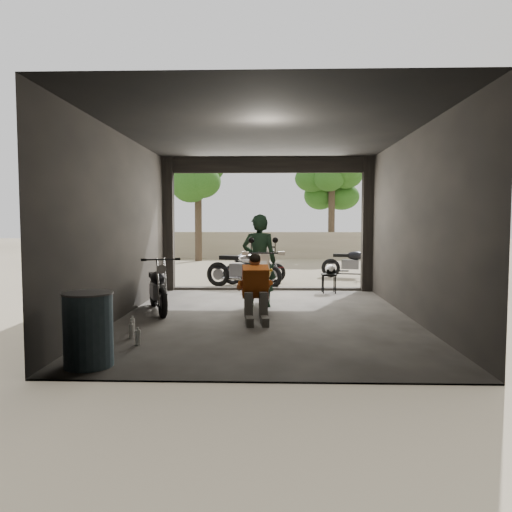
# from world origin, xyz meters

# --- Properties ---
(ground) EXTENTS (80.00, 80.00, 0.00)m
(ground) POSITION_xyz_m (0.00, 0.00, 0.00)
(ground) COLOR #7A6D56
(ground) RESTS_ON ground
(garage) EXTENTS (7.00, 7.13, 3.20)m
(garage) POSITION_xyz_m (0.00, 0.55, 1.28)
(garage) COLOR #2D2B28
(garage) RESTS_ON ground
(boundary_wall) EXTENTS (18.00, 0.30, 1.20)m
(boundary_wall) POSITION_xyz_m (0.00, 14.00, 0.60)
(boundary_wall) COLOR gray
(boundary_wall) RESTS_ON ground
(tree_left) EXTENTS (2.20, 2.20, 5.60)m
(tree_left) POSITION_xyz_m (-3.00, 12.50, 3.99)
(tree_left) COLOR #382B1E
(tree_left) RESTS_ON ground
(tree_right) EXTENTS (2.20, 2.20, 5.00)m
(tree_right) POSITION_xyz_m (2.80, 14.00, 3.56)
(tree_right) COLOR #382B1E
(tree_right) RESTS_ON ground
(main_bike) EXTENTS (0.79, 1.77, 1.16)m
(main_bike) POSITION_xyz_m (-0.07, 0.75, 0.58)
(main_bike) COLOR white
(main_bike) RESTS_ON ground
(left_bike) EXTENTS (1.13, 1.66, 1.04)m
(left_bike) POSITION_xyz_m (-2.00, 0.50, 0.52)
(left_bike) COLOR black
(left_bike) RESTS_ON ground
(outside_bike_a) EXTENTS (1.92, 1.28, 1.21)m
(outside_bike_a) POSITION_xyz_m (-0.60, 3.92, 0.60)
(outside_bike_a) COLOR black
(outside_bike_a) RESTS_ON ground
(outside_bike_b) EXTENTS (1.63, 1.03, 1.03)m
(outside_bike_b) POSITION_xyz_m (-0.35, 4.76, 0.51)
(outside_bike_b) COLOR #431012
(outside_bike_b) RESTS_ON ground
(outside_bike_c) EXTENTS (1.66, 0.94, 1.06)m
(outside_bike_c) POSITION_xyz_m (2.50, 6.30, 0.53)
(outside_bike_c) COLOR black
(outside_bike_c) RESTS_ON ground
(rider) EXTENTS (0.69, 0.47, 1.82)m
(rider) POSITION_xyz_m (-0.14, 1.09, 0.91)
(rider) COLOR black
(rider) RESTS_ON ground
(mechanic) EXTENTS (0.66, 0.84, 1.12)m
(mechanic) POSITION_xyz_m (-0.15, -0.50, 0.56)
(mechanic) COLOR #D25F1C
(mechanic) RESTS_ON ground
(stool) EXTENTS (0.33, 0.33, 0.47)m
(stool) POSITION_xyz_m (1.44, 3.00, 0.39)
(stool) COLOR black
(stool) RESTS_ON ground
(helmet) EXTENTS (0.26, 0.27, 0.22)m
(helmet) POSITION_xyz_m (1.48, 3.04, 0.58)
(helmet) COLOR white
(helmet) RESTS_ON stool
(oil_drum) EXTENTS (0.64, 0.64, 0.87)m
(oil_drum) POSITION_xyz_m (-2.00, -3.00, 0.43)
(oil_drum) COLOR #3F5B6B
(oil_drum) RESTS_ON ground
(sign_post) EXTENTS (0.77, 0.08, 2.31)m
(sign_post) POSITION_xyz_m (2.69, 3.76, 1.55)
(sign_post) COLOR black
(sign_post) RESTS_ON ground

